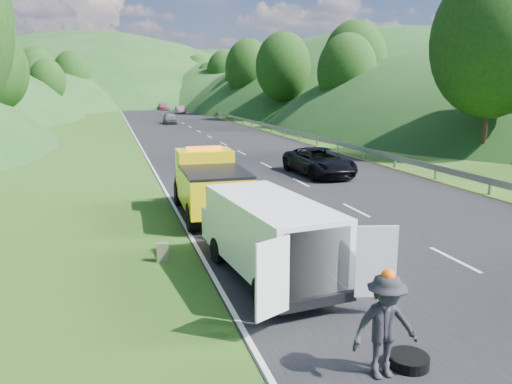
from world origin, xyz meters
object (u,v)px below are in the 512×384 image
object	(u,v)px
spare_tire	(408,367)
passing_suv	(319,175)
child	(255,261)
white_van	(268,233)
worker	(382,377)
woman	(229,241)
suitcase	(163,252)
tow_truck	(209,183)

from	to	relation	value
spare_tire	passing_suv	xyz separation A→B (m)	(6.18, 18.25, 0.00)
child	passing_suv	size ratio (longest dim) A/B	0.20
white_van	worker	size ratio (longest dim) A/B	3.33
woman	child	bearing A→B (deg)	-173.82
worker	suitcase	distance (m)	7.51
woman	suitcase	size ratio (longest dim) A/B	2.76
worker	spare_tire	world-z (taller)	worker
child	passing_suv	world-z (taller)	passing_suv
child	spare_tire	world-z (taller)	child
tow_truck	white_van	bearing A→B (deg)	-86.89
woman	child	size ratio (longest dim) A/B	1.40
child	suitcase	world-z (taller)	suitcase
tow_truck	worker	xyz separation A→B (m)	(0.71, -11.61, -1.24)
woman	spare_tire	distance (m)	8.14
woman	suitcase	xyz separation A→B (m)	(-2.24, -1.31, 0.28)
suitcase	passing_suv	bearing A→B (deg)	49.66
woman	worker	size ratio (longest dim) A/B	0.82
tow_truck	white_van	xyz separation A→B (m)	(0.20, -6.71, -0.05)
woman	spare_tire	size ratio (longest dim) A/B	2.09
white_van	worker	distance (m)	5.06
suitcase	passing_suv	world-z (taller)	passing_suv
suitcase	passing_suv	xyz separation A→B (m)	(9.79, 11.53, -0.28)
spare_tire	white_van	bearing A→B (deg)	103.35
spare_tire	passing_suv	bearing A→B (deg)	71.29
tow_truck	woman	size ratio (longest dim) A/B	3.92
white_van	suitcase	world-z (taller)	white_van
tow_truck	spare_tire	world-z (taller)	tow_truck
white_van	child	world-z (taller)	white_van
child	spare_tire	size ratio (longest dim) A/B	1.49
worker	spare_tire	size ratio (longest dim) A/B	2.54
white_van	child	distance (m)	1.76
child	spare_tire	distance (m)	6.13
tow_truck	child	world-z (taller)	tow_truck
white_van	passing_suv	size ratio (longest dim) A/B	1.15
worker	suitcase	size ratio (longest dim) A/B	3.36
tow_truck	passing_suv	distance (m)	10.20
white_van	child	size ratio (longest dim) A/B	5.67
white_van	child	bearing A→B (deg)	82.54
passing_suv	spare_tire	bearing A→B (deg)	-112.05
white_van	spare_tire	size ratio (longest dim) A/B	8.47
spare_tire	tow_truck	bearing A→B (deg)	96.58
white_van	woman	xyz separation A→B (m)	(-0.25, 3.29, -1.19)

